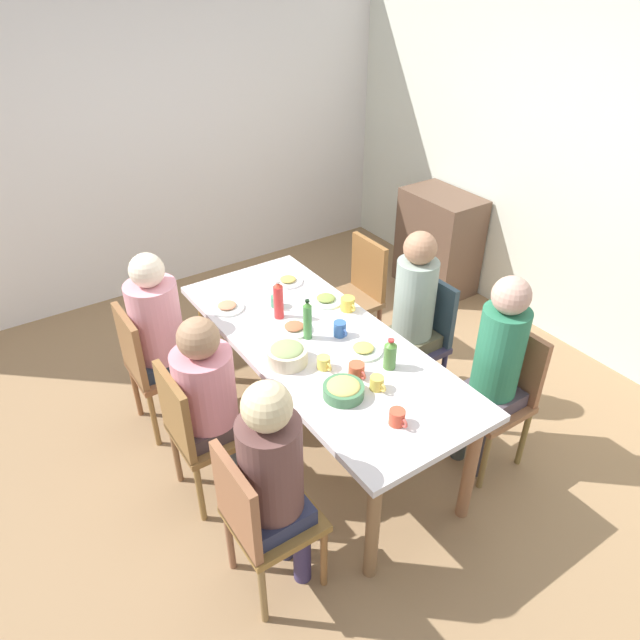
{
  "coord_description": "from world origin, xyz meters",
  "views": [
    {
      "loc": [
        2.31,
        -1.55,
        2.74
      ],
      "look_at": [
        0.0,
        0.0,
        0.92
      ],
      "focal_mm": 32.71,
      "sensor_mm": 36.0,
      "label": 1
    }
  ],
  "objects": [
    {
      "name": "cup_0",
      "position": [
        0.01,
        0.13,
        0.82
      ],
      "size": [
        0.11,
        0.08,
        0.09
      ],
      "color": "#325DA1",
      "rests_on": "dining_table"
    },
    {
      "name": "cup_2",
      "position": [
        -0.19,
        0.34,
        0.81
      ],
      "size": [
        0.13,
        0.09,
        0.09
      ],
      "color": "yellow",
      "rests_on": "dining_table"
    },
    {
      "name": "bowl_0",
      "position": [
        0.47,
        -0.17,
        0.81
      ],
      "size": [
        0.21,
        0.21,
        0.08
      ],
      "color": "#43764C",
      "rests_on": "dining_table"
    },
    {
      "name": "cup_6",
      "position": [
        0.38,
        -0.01,
        0.81
      ],
      "size": [
        0.12,
        0.09,
        0.08
      ],
      "color": "#C95435",
      "rests_on": "dining_table"
    },
    {
      "name": "person_4",
      "position": [
        -0.0,
        0.72,
        0.75
      ],
      "size": [
        0.3,
        0.3,
        1.28
      ],
      "color": "brown",
      "rests_on": "ground_plane"
    },
    {
      "name": "bottle_2",
      "position": [
        0.41,
        0.18,
        0.86
      ],
      "size": [
        0.07,
        0.07,
        0.19
      ],
      "color": "#4B7D3A",
      "rests_on": "dining_table"
    },
    {
      "name": "person_2",
      "position": [
        0.7,
        -0.72,
        0.75
      ],
      "size": [
        0.3,
        0.3,
        1.26
      ],
      "color": "#2B2B48",
      "rests_on": "ground_plane"
    },
    {
      "name": "plate_3",
      "position": [
        0.22,
        0.15,
        0.78
      ],
      "size": [
        0.22,
        0.22,
        0.04
      ],
      "color": "silver",
      "rests_on": "dining_table"
    },
    {
      "name": "chair_2",
      "position": [
        0.7,
        -0.81,
        0.51
      ],
      "size": [
        0.4,
        0.4,
        0.9
      ],
      "color": "olive",
      "rests_on": "ground_plane"
    },
    {
      "name": "wall_back",
      "position": [
        0.0,
        2.31,
        1.3
      ],
      "size": [
        5.28,
        0.12,
        2.6
      ],
      "primitive_type": "cube",
      "color": "silver",
      "rests_on": "ground_plane"
    },
    {
      "name": "plate_2",
      "position": [
        -0.19,
        -0.06,
        0.78
      ],
      "size": [
        0.22,
        0.22,
        0.04
      ],
      "color": "white",
      "rests_on": "dining_table"
    },
    {
      "name": "bottle_0",
      "position": [
        -0.36,
        -0.06,
        0.89
      ],
      "size": [
        0.06,
        0.06,
        0.26
      ],
      "color": "red",
      "rests_on": "dining_table"
    },
    {
      "name": "chair_4",
      "position": [
        0.0,
        0.81,
        0.51
      ],
      "size": [
        0.4,
        0.4,
        0.9
      ],
      "color": "#36314D",
      "rests_on": "ground_plane"
    },
    {
      "name": "chair_5",
      "position": [
        0.0,
        -0.81,
        0.51
      ],
      "size": [
        0.4,
        0.4,
        0.9
      ],
      "color": "brown",
      "rests_on": "ground_plane"
    },
    {
      "name": "plate_1",
      "position": [
        -0.63,
        -0.29,
        0.78
      ],
      "size": [
        0.22,
        0.22,
        0.04
      ],
      "color": "silver",
      "rests_on": "dining_table"
    },
    {
      "name": "cup_4",
      "position": [
        0.78,
        -0.08,
        0.81
      ],
      "size": [
        0.12,
        0.08,
        0.08
      ],
      "color": "#D54C33",
      "rests_on": "dining_table"
    },
    {
      "name": "plate_0",
      "position": [
        -0.7,
        0.21,
        0.78
      ],
      "size": [
        0.2,
        0.2,
        0.04
      ],
      "color": "white",
      "rests_on": "dining_table"
    },
    {
      "name": "side_cabinet",
      "position": [
        -1.07,
        2.01,
        0.45
      ],
      "size": [
        0.7,
        0.44,
        0.9
      ],
      "primitive_type": "cube",
      "color": "brown",
      "rests_on": "ground_plane"
    },
    {
      "name": "cup_1",
      "position": [
        -0.48,
        -0.01,
        0.81
      ],
      "size": [
        0.11,
        0.07,
        0.07
      ],
      "color": "#488D6B",
      "rests_on": "dining_table"
    },
    {
      "name": "chair_3",
      "position": [
        -0.7,
        -0.81,
        0.51
      ],
      "size": [
        0.4,
        0.4,
        0.9
      ],
      "color": "brown",
      "rests_on": "ground_plane"
    },
    {
      "name": "ground_plane",
      "position": [
        0.0,
        0.0,
        0.0
      ],
      "size": [
        6.05,
        6.05,
        0.0
      ],
      "primitive_type": "plane",
      "color": "#95734F"
    },
    {
      "name": "chair_0",
      "position": [
        0.7,
        0.81,
        0.51
      ],
      "size": [
        0.4,
        0.4,
        0.9
      ],
      "color": "#94603E",
      "rests_on": "ground_plane"
    },
    {
      "name": "plate_4",
      "position": [
        -0.35,
        0.28,
        0.78
      ],
      "size": [
        0.22,
        0.22,
        0.04
      ],
      "color": "silver",
      "rests_on": "dining_table"
    },
    {
      "name": "dining_table",
      "position": [
        0.0,
        0.0,
        0.69
      ],
      "size": [
        2.1,
        0.86,
        0.77
      ],
      "color": "silver",
      "rests_on": "ground_plane"
    },
    {
      "name": "person_5",
      "position": [
        0.0,
        -0.72,
        0.72
      ],
      "size": [
        0.32,
        0.32,
        1.19
      ],
      "color": "#464338",
      "rests_on": "ground_plane"
    },
    {
      "name": "chair_1",
      "position": [
        -0.7,
        0.81,
        0.51
      ],
      "size": [
        0.4,
        0.4,
        0.9
      ],
      "color": "olive",
      "rests_on": "ground_plane"
    },
    {
      "name": "bowl_1",
      "position": [
        0.06,
        -0.26,
        0.82
      ],
      "size": [
        0.23,
        0.23,
        0.11
      ],
      "color": "beige",
      "rests_on": "dining_table"
    },
    {
      "name": "cup_5",
      "position": [
        0.52,
        0.01,
        0.81
      ],
      "size": [
        0.11,
        0.07,
        0.07
      ],
      "color": "#DCC14C",
      "rests_on": "dining_table"
    },
    {
      "name": "cup_3",
      "position": [
        0.22,
        -0.12,
        0.81
      ],
      "size": [
        0.11,
        0.07,
        0.07
      ],
      "color": "#E2C956",
      "rests_on": "dining_table"
    },
    {
      "name": "person_3",
      "position": [
        -0.7,
        -0.72,
        0.75
      ],
      "size": [
        0.31,
        0.31,
        1.25
      ],
      "color": "#2B2C44",
      "rests_on": "ground_plane"
    },
    {
      "name": "person_0",
      "position": [
        0.7,
        0.72,
        0.76
      ],
      "size": [
        0.3,
        0.3,
        1.29
      ],
      "color": "#423F48",
      "rests_on": "ground_plane"
    },
    {
      "name": "bottle_1",
      "position": [
        -0.07,
        -0.04,
        0.89
      ],
      "size": [
        0.05,
        0.05,
        0.26
      ],
      "color": "#438441",
      "rests_on": "dining_table"
    },
    {
      "name": "wall_left",
      "position": [
        -2.58,
        0.0,
        1.3
      ],
      "size": [
        0.12,
        4.74,
        2.6
      ],
      "primitive_type": "cube",
      "color": "white",
      "rests_on": "ground_plane"
    }
  ]
}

